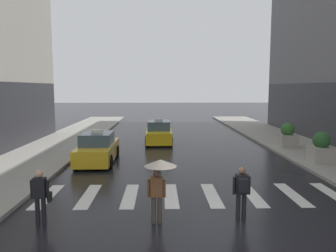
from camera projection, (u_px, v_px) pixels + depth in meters
The scene contains 9 objects.
ground_plane at pixel (202, 230), 9.28m from camera, with size 160.00×160.00×0.00m, color black.
crosswalk_markings at pixel (191, 195), 12.26m from camera, with size 11.30×2.80×0.01m.
taxi_lead at pixel (98, 149), 17.70m from camera, with size 1.95×4.55×1.80m.
taxi_second at pixel (159, 133), 23.98m from camera, with size 1.95×4.55×1.80m.
pedestrian_with_umbrella at pixel (159, 174), 9.58m from camera, with size 0.96×0.96×1.94m.
pedestrian_with_backpack at pixel (242, 189), 9.87m from camera, with size 0.55×0.43×1.65m.
pedestrian_with_handbag at pixel (40, 194), 9.54m from camera, with size 0.60×0.24×1.65m.
planter_near_corner at pixel (321, 148), 17.08m from camera, with size 1.10×1.10×1.60m.
planter_mid_block at pixel (287, 136), 21.45m from camera, with size 1.10×1.10×1.60m.
Camera 1 is at (-1.19, -8.84, 4.03)m, focal length 34.72 mm.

